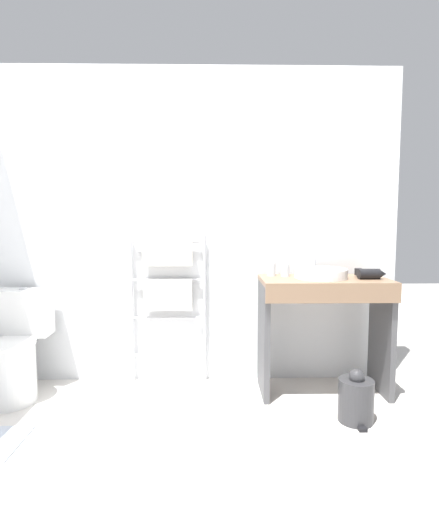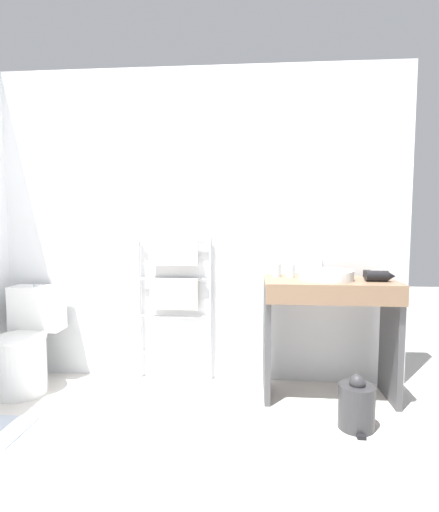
% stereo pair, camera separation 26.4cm
% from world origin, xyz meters
% --- Properties ---
extents(ground_plane, '(12.00, 12.00, 0.00)m').
position_xyz_m(ground_plane, '(0.00, 0.00, 0.00)').
color(ground_plane, silver).
extents(wall_back, '(3.29, 0.12, 2.43)m').
position_xyz_m(wall_back, '(0.00, 1.36, 1.22)').
color(wall_back, silver).
rests_on(wall_back, ground_plane).
extents(toilet, '(0.39, 0.53, 0.77)m').
position_xyz_m(toilet, '(-1.22, 0.99, 0.34)').
color(toilet, white).
rests_on(toilet, ground_plane).
extents(towel_radiator, '(0.59, 0.06, 1.15)m').
position_xyz_m(towel_radiator, '(-0.15, 1.25, 0.78)').
color(towel_radiator, silver).
rests_on(towel_radiator, ground_plane).
extents(vanity_counter, '(0.91, 0.47, 0.85)m').
position_xyz_m(vanity_counter, '(1.01, 1.02, 0.57)').
color(vanity_counter, '#84664C').
rests_on(vanity_counter, ground_plane).
extents(sink_basin, '(0.38, 0.38, 0.07)m').
position_xyz_m(sink_basin, '(0.98, 1.05, 0.89)').
color(sink_basin, white).
rests_on(sink_basin, vanity_counter).
extents(faucet, '(0.02, 0.10, 0.15)m').
position_xyz_m(faucet, '(0.98, 1.22, 0.95)').
color(faucet, silver).
rests_on(faucet, vanity_counter).
extents(cup_near_wall, '(0.06, 0.06, 0.10)m').
position_xyz_m(cup_near_wall, '(0.64, 1.16, 0.90)').
color(cup_near_wall, silver).
rests_on(cup_near_wall, vanity_counter).
extents(cup_near_edge, '(0.06, 0.06, 0.10)m').
position_xyz_m(cup_near_edge, '(0.74, 1.13, 0.90)').
color(cup_near_edge, silver).
rests_on(cup_near_edge, vanity_counter).
extents(hair_dryer, '(0.20, 0.17, 0.07)m').
position_xyz_m(hair_dryer, '(1.32, 1.00, 0.89)').
color(hair_dryer, black).
rests_on(hair_dryer, vanity_counter).
extents(trash_bin, '(0.22, 0.25, 0.34)m').
position_xyz_m(trash_bin, '(1.10, 0.60, 0.15)').
color(trash_bin, '#333335').
rests_on(trash_bin, ground_plane).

